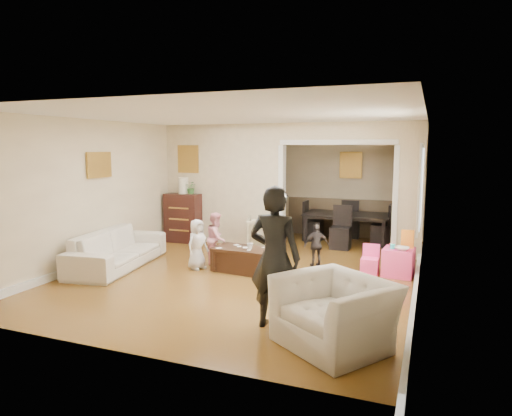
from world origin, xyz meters
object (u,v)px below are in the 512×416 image
at_px(coffee_table, 246,260).
at_px(child_toddler, 317,245).
at_px(table_lamp, 183,186).
at_px(play_table, 398,262).
at_px(cyan_cup, 393,246).
at_px(child_kneel_a, 197,244).
at_px(coffee_cup, 250,246).
at_px(sofa, 118,249).
at_px(dresser, 184,218).
at_px(child_kneel_b, 216,238).
at_px(adult_person, 275,258).
at_px(armchair_front, 335,313).
at_px(armchair_back, 266,234).
at_px(dining_table, 346,228).

distance_m(coffee_table, child_toddler, 1.30).
height_order(table_lamp, play_table, table_lamp).
xyz_separation_m(cyan_cup, child_kneel_a, (-3.20, -0.78, -0.06)).
relative_size(coffee_table, coffee_cup, 10.09).
bearing_deg(sofa, dresser, -8.81).
bearing_deg(dresser, cyan_cup, -14.04).
bearing_deg(child_kneel_b, child_kneel_a, 149.07).
bearing_deg(child_kneel_b, sofa, 106.05).
distance_m(coffee_cup, adult_person, 2.38).
height_order(armchair_front, coffee_table, armchair_front).
bearing_deg(adult_person, coffee_table, -58.47).
height_order(sofa, table_lamp, table_lamp).
bearing_deg(armchair_front, cyan_cup, 118.23).
xyz_separation_m(sofa, coffee_cup, (2.34, 0.49, 0.14)).
distance_m(coffee_cup, child_toddler, 1.24).
bearing_deg(coffee_cup, child_kneel_b, 156.37).
bearing_deg(adult_person, table_lamp, -47.16).
xyz_separation_m(coffee_table, child_kneel_b, (-0.70, 0.30, 0.27)).
height_order(armchair_front, adult_person, adult_person).
relative_size(play_table, cyan_cup, 5.98).
relative_size(dresser, child_kneel_a, 1.24).
distance_m(armchair_back, coffee_table, 1.54).
relative_size(play_table, child_kneel_b, 0.51).
relative_size(sofa, table_lamp, 6.14).
relative_size(coffee_cup, dining_table, 0.06).
height_order(dresser, cyan_cup, dresser).
relative_size(dining_table, child_toddler, 2.35).
bearing_deg(play_table, dining_table, 118.99).
bearing_deg(adult_person, dresser, -47.16).
distance_m(dining_table, child_toddler, 2.23).
relative_size(armchair_front, coffee_cup, 10.36).
relative_size(adult_person, child_kneel_b, 1.79).
height_order(dining_table, child_kneel_b, child_kneel_b).
distance_m(coffee_cup, child_kneel_a, 0.96).
distance_m(sofa, play_table, 4.85).
height_order(coffee_cup, cyan_cup, cyan_cup).
bearing_deg(cyan_cup, armchair_back, 160.58).
distance_m(dresser, adult_person, 5.22).
bearing_deg(cyan_cup, child_kneel_b, -173.86).
bearing_deg(coffee_table, child_kneel_a, -169.99).
height_order(sofa, armchair_front, armchair_front).
bearing_deg(dining_table, sofa, -135.46).
bearing_deg(armchair_front, dining_table, 133.77).
bearing_deg(play_table, child_kneel_a, -165.92).
bearing_deg(play_table, child_kneel_b, -173.15).
height_order(play_table, cyan_cup, cyan_cup).
bearing_deg(child_toddler, table_lamp, -49.84).
relative_size(sofa, play_table, 4.62).
relative_size(dresser, adult_person, 0.64).
xyz_separation_m(dresser, child_kneel_b, (1.53, -1.48, -0.07)).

